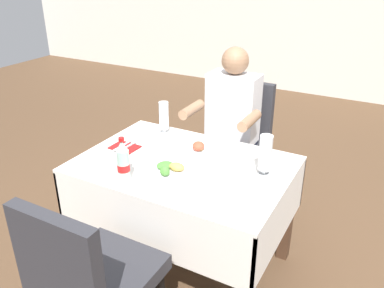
# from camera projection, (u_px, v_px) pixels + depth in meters

# --- Properties ---
(ground_plane) EXTENTS (11.00, 11.00, 0.00)m
(ground_plane) POSITION_uv_depth(u_px,v_px,m) (196.00, 273.00, 2.52)
(ground_plane) COLOR brown
(main_dining_table) EXTENTS (1.21, 0.85, 0.73)m
(main_dining_table) POSITION_uv_depth(u_px,v_px,m) (184.00, 188.00, 2.38)
(main_dining_table) COLOR white
(main_dining_table) RESTS_ON ground
(chair_far_diner_seat) EXTENTS (0.44, 0.50, 0.97)m
(chair_far_diner_seat) POSITION_uv_depth(u_px,v_px,m) (237.00, 139.00, 3.03)
(chair_far_diner_seat) COLOR #2D2D33
(chair_far_diner_seat) RESTS_ON ground
(chair_near_camera_side) EXTENTS (0.44, 0.50, 0.97)m
(chair_near_camera_side) POSITION_uv_depth(u_px,v_px,m) (91.00, 276.00, 1.73)
(chair_near_camera_side) COLOR #2D2D33
(chair_near_camera_side) RESTS_ON ground
(seated_diner_far) EXTENTS (0.50, 0.46, 1.26)m
(seated_diner_far) POSITION_uv_depth(u_px,v_px,m) (229.00, 125.00, 2.88)
(seated_diner_far) COLOR #282D42
(seated_diner_far) RESTS_ON ground
(plate_near_camera) EXTENTS (0.23, 0.23, 0.07)m
(plate_near_camera) POSITION_uv_depth(u_px,v_px,m) (170.00, 169.00, 2.20)
(plate_near_camera) COLOR white
(plate_near_camera) RESTS_ON main_dining_table
(plate_far_diner) EXTENTS (0.25, 0.25, 0.07)m
(plate_far_diner) POSITION_uv_depth(u_px,v_px,m) (199.00, 149.00, 2.43)
(plate_far_diner) COLOR white
(plate_far_diner) RESTS_ON main_dining_table
(beer_glass_left) EXTENTS (0.07, 0.07, 0.23)m
(beer_glass_left) POSITION_uv_depth(u_px,v_px,m) (265.00, 156.00, 2.13)
(beer_glass_left) COLOR white
(beer_glass_left) RESTS_ON main_dining_table
(beer_glass_middle) EXTENTS (0.07, 0.07, 0.22)m
(beer_glass_middle) POSITION_uv_depth(u_px,v_px,m) (164.00, 117.00, 2.65)
(beer_glass_middle) COLOR white
(beer_glass_middle) RESTS_ON main_dining_table
(cola_bottle_primary) EXTENTS (0.07, 0.07, 0.25)m
(cola_bottle_primary) POSITION_uv_depth(u_px,v_px,m) (123.00, 162.00, 2.08)
(cola_bottle_primary) COLOR silver
(cola_bottle_primary) RESTS_ON main_dining_table
(napkin_cutlery_set) EXTENTS (0.17, 0.19, 0.01)m
(napkin_cutlery_set) POSITION_uv_depth(u_px,v_px,m) (125.00, 147.00, 2.49)
(napkin_cutlery_set) COLOR maroon
(napkin_cutlery_set) RESTS_ON main_dining_table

